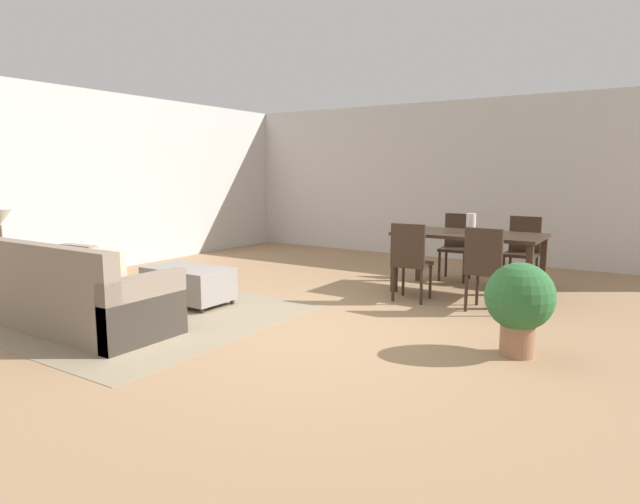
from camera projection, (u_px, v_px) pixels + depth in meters
name	position (u px, v px, depth m)	size (l,w,h in m)	color
ground_plane	(309.00, 332.00, 5.07)	(10.80, 10.80, 0.00)	#9E7A56
wall_back	(475.00, 181.00, 9.02)	(9.00, 0.12, 2.70)	beige
wall_left	(70.00, 182.00, 7.70)	(0.12, 11.00, 2.70)	beige
area_rug	(138.00, 313.00, 5.71)	(3.00, 2.80, 0.01)	gray
couch	(71.00, 297.00, 5.17)	(2.19, 0.86, 0.86)	gray
ottoman_table	(188.00, 283.00, 6.12)	(0.99, 0.58, 0.42)	gray
side_table	(4.00, 267.00, 5.98)	(0.40, 0.40, 0.57)	olive
table_lamp	(0.00, 219.00, 5.90)	(0.26, 0.26, 0.53)	brown
dining_table	(469.00, 240.00, 6.57)	(1.73, 0.92, 0.76)	#332319
dining_chair_near_left	(410.00, 258.00, 6.18)	(0.43, 0.43, 0.92)	#332319
dining_chair_near_right	(486.00, 265.00, 5.70)	(0.42, 0.42, 0.92)	#332319
dining_chair_far_left	(457.00, 242.00, 7.50)	(0.43, 0.43, 0.92)	#332319
dining_chair_far_right	(523.00, 247.00, 7.04)	(0.40, 0.40, 0.92)	#332319
vase_centerpiece	(471.00, 223.00, 6.58)	(0.12, 0.12, 0.24)	silver
potted_plant	(520.00, 301.00, 4.35)	(0.56, 0.56, 0.78)	#996B4C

